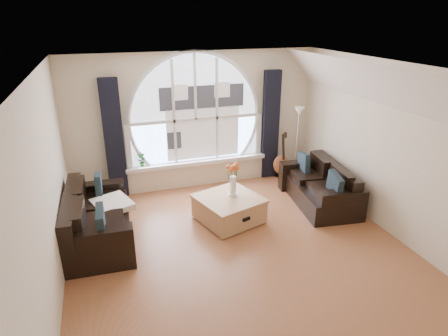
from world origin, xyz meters
TOP-DOWN VIEW (x-y plane):
  - ground at (0.00, 0.00)m, footprint 5.00×5.50m
  - ceiling at (0.00, 0.00)m, footprint 5.00×5.50m
  - wall_back at (0.00, 2.75)m, footprint 5.00×0.01m
  - wall_front at (0.00, -2.75)m, footprint 5.00×0.01m
  - wall_left at (-2.50, 0.00)m, footprint 0.01×5.50m
  - wall_right at (2.50, 0.00)m, footprint 0.01×5.50m
  - attic_slope at (2.20, 0.00)m, footprint 0.92×5.50m
  - arched_window at (0.00, 2.72)m, footprint 2.60×0.06m
  - window_sill at (0.00, 2.65)m, footprint 2.90×0.22m
  - window_frame at (0.00, 2.69)m, footprint 2.76×0.08m
  - neighbor_house at (0.15, 2.71)m, footprint 1.70×0.02m
  - curtain_left at (-1.60, 2.63)m, footprint 0.35×0.12m
  - curtain_right at (1.60, 2.63)m, footprint 0.35×0.12m
  - sofa_left at (-2.00, 1.08)m, footprint 1.01×1.90m
  - sofa_right at (1.94, 1.12)m, footprint 1.05×1.78m
  - coffee_chest at (0.13, 1.03)m, footprint 1.23×1.23m
  - throw_blanket at (-1.77, 1.27)m, footprint 0.72×0.72m
  - vase_flowers at (0.23, 1.10)m, footprint 0.24×0.24m
  - floor_lamp at (2.02, 2.22)m, footprint 0.24×0.24m
  - guitar at (1.82, 2.46)m, footprint 0.38×0.27m
  - potted_plant at (-1.13, 2.65)m, footprint 0.17×0.12m

SIDE VIEW (x-z plane):
  - ground at x=0.00m, z-range -0.01..0.01m
  - coffee_chest at x=0.13m, z-range 0.00..0.48m
  - sofa_left at x=-2.00m, z-range -0.01..0.81m
  - sofa_right at x=1.94m, z-range 0.03..0.77m
  - throw_blanket at x=-1.77m, z-range 0.45..0.55m
  - window_sill at x=0.00m, z-range 0.47..0.55m
  - guitar at x=1.82m, z-range 0.00..1.06m
  - potted_plant at x=-1.13m, z-range 0.55..0.85m
  - floor_lamp at x=2.02m, z-range 0.00..1.60m
  - vase_flowers at x=0.23m, z-range 0.48..1.18m
  - curtain_left at x=-1.60m, z-range 0.00..2.30m
  - curtain_right at x=1.60m, z-range 0.00..2.30m
  - wall_back at x=0.00m, z-range 0.00..2.70m
  - wall_front at x=0.00m, z-range 0.00..2.70m
  - wall_left at x=-2.50m, z-range 0.00..2.70m
  - wall_right at x=2.50m, z-range 0.00..2.70m
  - neighbor_house at x=0.15m, z-range 0.75..2.25m
  - arched_window at x=0.00m, z-range 0.55..2.70m
  - window_frame at x=0.00m, z-range 0.55..2.70m
  - attic_slope at x=2.20m, z-range 1.99..2.71m
  - ceiling at x=0.00m, z-range 2.70..2.71m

